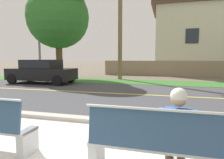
% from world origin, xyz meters
% --- Properties ---
extents(ground_plane, '(140.00, 140.00, 0.00)m').
position_xyz_m(ground_plane, '(0.00, 8.00, 0.00)').
color(ground_plane, '#665B4C').
extents(curb_edge, '(44.00, 0.30, 0.11)m').
position_xyz_m(curb_edge, '(0.00, 2.35, 0.06)').
color(curb_edge, '#ADA89E').
rests_on(curb_edge, ground_plane).
extents(street_asphalt, '(52.00, 8.00, 0.01)m').
position_xyz_m(street_asphalt, '(0.00, 6.50, 0.00)').
color(street_asphalt, '#424247').
rests_on(street_asphalt, ground_plane).
extents(road_centre_line, '(48.00, 0.14, 0.01)m').
position_xyz_m(road_centre_line, '(0.00, 6.50, 0.01)').
color(road_centre_line, '#E0CC4C').
rests_on(road_centre_line, ground_plane).
extents(far_verge_grass, '(48.00, 2.80, 0.02)m').
position_xyz_m(far_verge_grass, '(0.00, 11.20, 0.01)').
color(far_verge_grass, '#38702D').
rests_on(far_verge_grass, ground_plane).
extents(bench_right, '(1.85, 0.48, 1.01)m').
position_xyz_m(bench_right, '(1.47, 0.37, 0.46)').
color(bench_right, silver).
rests_on(bench_right, ground_plane).
extents(seated_person_blue, '(0.52, 0.68, 1.25)m').
position_xyz_m(seated_person_blue, '(1.78, 0.54, 0.68)').
color(seated_person_blue, '#47382D').
rests_on(seated_person_blue, ground_plane).
extents(car_black_near, '(4.30, 1.86, 1.54)m').
position_xyz_m(car_black_near, '(-6.14, 8.90, 0.85)').
color(car_black_near, black).
rests_on(car_black_near, ground_plane).
extents(streetlamp, '(0.24, 2.10, 7.07)m').
position_xyz_m(streetlamp, '(-7.57, 11.00, 4.04)').
color(streetlamp, gray).
rests_on(streetlamp, ground_plane).
extents(shade_tree_far_left, '(4.78, 4.78, 7.89)m').
position_xyz_m(shade_tree_far_left, '(-6.37, 11.75, 5.13)').
color(shade_tree_far_left, brown).
rests_on(shade_tree_far_left, ground_plane).
extents(garden_wall, '(13.00, 0.36, 1.40)m').
position_xyz_m(garden_wall, '(2.33, 16.73, 0.70)').
color(garden_wall, gray).
rests_on(garden_wall, ground_plane).
extents(house_across_street, '(12.39, 6.91, 7.13)m').
position_xyz_m(house_across_street, '(6.40, 19.93, 3.61)').
color(house_across_street, beige).
rests_on(house_across_street, ground_plane).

